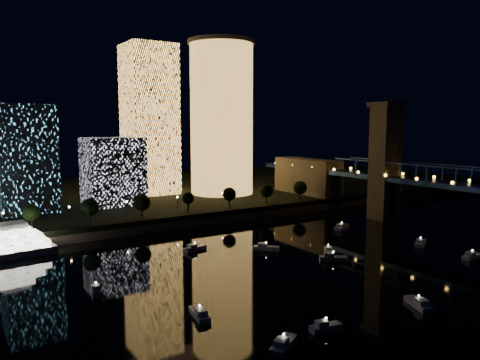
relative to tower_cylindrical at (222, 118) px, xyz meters
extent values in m
plane|color=black|center=(-28.14, -125.02, -44.08)|extent=(520.00, 520.00, 0.00)
cube|color=black|center=(-28.14, 34.98, -41.58)|extent=(420.00, 160.00, 5.00)
cube|color=#6B5E4C|center=(-28.14, -43.02, -42.58)|extent=(420.00, 6.00, 3.00)
cylinder|color=#FFB651|center=(0.00, 0.00, -1.13)|extent=(32.00, 32.00, 75.91)
cylinder|color=#6B5E4C|center=(0.00, 0.00, 37.83)|extent=(34.00, 34.00, 2.00)
cube|color=#FFB651|center=(-31.11, 20.28, -1.06)|extent=(23.90, 23.90, 76.04)
cube|color=silver|center=(-58.59, -3.29, -24.11)|extent=(24.32, 20.58, 29.94)
cube|color=#51B6DE|center=(-93.73, 1.44, -17.26)|extent=(21.82, 28.37, 43.65)
cube|color=#6B5E4C|center=(36.86, -75.02, -20.08)|extent=(11.00, 9.00, 48.00)
cube|color=#6B5E4C|center=(36.86, -75.02, 4.92)|extent=(13.00, 11.00, 2.00)
cube|color=#6B5E4C|center=(36.86, -25.02, -32.58)|extent=(12.00, 40.00, 23.00)
cube|color=#17284C|center=(31.86, -113.02, -22.58)|extent=(0.50, 0.50, 7.00)
cube|color=#17284C|center=(31.86, -89.02, -22.58)|extent=(0.50, 0.50, 7.00)
cube|color=#17284C|center=(31.86, -65.02, -22.58)|extent=(0.50, 0.50, 7.00)
sphere|color=gold|center=(31.36, -80.02, -24.28)|extent=(1.20, 1.20, 1.20)
sphere|color=gold|center=(31.36, -35.02, -24.28)|extent=(1.20, 1.20, 1.20)
cube|color=silver|center=(-105.95, -52.03, -34.37)|extent=(8.54, 6.79, 1.78)
cube|color=silver|center=(11.99, -111.83, -43.48)|extent=(9.38, 7.03, 1.20)
cube|color=silver|center=(10.80, -112.51, -42.38)|extent=(3.95, 3.64, 1.00)
sphere|color=white|center=(11.99, -111.83, -41.48)|extent=(0.36, 0.36, 0.36)
cube|color=silver|center=(7.55, -79.39, -43.48)|extent=(10.03, 7.12, 1.20)
cube|color=silver|center=(6.26, -80.04, -42.38)|extent=(4.16, 3.77, 1.00)
sphere|color=white|center=(7.55, -79.39, -41.48)|extent=(0.36, 0.36, 0.36)
cube|color=silver|center=(-72.84, -144.98, -43.48)|extent=(8.38, 6.48, 1.20)
cube|color=silver|center=(-73.89, -145.61, -42.38)|extent=(3.56, 3.31, 1.00)
sphere|color=white|center=(-72.84, -144.98, -41.48)|extent=(0.36, 0.36, 0.36)
cube|color=silver|center=(-25.67, -109.02, -43.48)|extent=(8.07, 6.90, 1.20)
cube|color=silver|center=(-26.65, -108.30, -42.38)|extent=(3.54, 3.38, 1.00)
sphere|color=white|center=(-25.67, -109.02, -41.48)|extent=(0.36, 0.36, 0.36)
cube|color=silver|center=(-21.12, -102.10, -43.48)|extent=(6.09, 6.79, 1.20)
cube|color=silver|center=(-21.77, -102.91, -42.38)|extent=(2.93, 3.02, 1.00)
sphere|color=white|center=(-21.12, -102.10, -41.48)|extent=(0.36, 0.36, 0.36)
cube|color=silver|center=(-55.47, -76.44, -43.48)|extent=(8.25, 4.12, 1.20)
cube|color=silver|center=(-56.63, -76.69, -42.38)|extent=(3.13, 2.58, 1.00)
sphere|color=white|center=(-55.47, -76.44, -41.48)|extent=(0.36, 0.36, 0.36)
cube|color=silver|center=(-35.32, -145.93, -43.48)|extent=(5.68, 8.66, 1.20)
cube|color=silver|center=(-35.81, -147.08, -42.38)|extent=(3.11, 3.51, 1.00)
sphere|color=white|center=(-35.32, -145.93, -41.48)|extent=(0.36, 0.36, 0.36)
cube|color=silver|center=(-61.27, -143.79, -43.48)|extent=(7.00, 3.19, 1.20)
cube|color=silver|center=(-62.27, -143.63, -42.38)|extent=(2.61, 2.10, 1.00)
sphere|color=white|center=(-61.27, -143.79, -41.48)|extent=(0.36, 0.36, 0.36)
cube|color=silver|center=(-35.74, -88.64, -43.48)|extent=(7.79, 7.65, 1.20)
cube|color=silver|center=(-36.64, -87.78, -42.38)|extent=(3.58, 3.56, 1.00)
sphere|color=white|center=(-35.74, -88.64, -41.48)|extent=(0.36, 0.36, 0.36)
cube|color=silver|center=(-93.58, -97.94, -43.48)|extent=(3.05, 6.77, 1.20)
cube|color=silver|center=(-93.72, -98.91, -42.38)|extent=(2.02, 2.51, 1.00)
sphere|color=white|center=(-93.58, -97.94, -41.48)|extent=(0.36, 0.36, 0.36)
cube|color=silver|center=(-79.22, -124.41, -43.48)|extent=(4.00, 8.31, 1.20)
cube|color=silver|center=(-79.45, -125.59, -42.38)|extent=(2.56, 3.13, 1.00)
sphere|color=white|center=(-79.22, -124.41, -41.48)|extent=(0.36, 0.36, 0.36)
cube|color=silver|center=(11.20, -130.70, -43.48)|extent=(7.79, 2.87, 1.20)
cube|color=silver|center=(10.05, -130.76, -42.38)|extent=(2.79, 2.14, 1.00)
sphere|color=white|center=(11.20, -130.70, -41.48)|extent=(0.36, 0.36, 0.36)
cylinder|color=black|center=(-98.14, -37.02, -37.08)|extent=(0.70, 0.70, 4.00)
sphere|color=black|center=(-98.14, -37.02, -33.58)|extent=(5.79, 5.79, 5.79)
cylinder|color=black|center=(-78.14, -37.02, -37.08)|extent=(0.70, 0.70, 4.00)
sphere|color=black|center=(-78.14, -37.02, -33.58)|extent=(6.56, 6.56, 6.56)
cylinder|color=black|center=(-58.14, -37.02, -37.08)|extent=(0.70, 0.70, 4.00)
sphere|color=black|center=(-58.14, -37.02, -33.58)|extent=(6.60, 6.60, 6.60)
cylinder|color=black|center=(-38.14, -37.02, -37.08)|extent=(0.70, 0.70, 4.00)
sphere|color=black|center=(-38.14, -37.02, -33.58)|extent=(5.03, 5.03, 5.03)
cylinder|color=black|center=(-18.14, -37.02, -37.08)|extent=(0.70, 0.70, 4.00)
sphere|color=black|center=(-18.14, -37.02, -33.58)|extent=(5.96, 5.96, 5.96)
cylinder|color=black|center=(1.86, -37.02, -37.08)|extent=(0.70, 0.70, 4.00)
sphere|color=black|center=(1.86, -37.02, -33.58)|extent=(6.26, 6.26, 6.26)
cylinder|color=black|center=(21.86, -37.02, -37.08)|extent=(0.70, 0.70, 4.00)
sphere|color=black|center=(21.86, -37.02, -33.58)|extent=(6.60, 6.60, 6.60)
cylinder|color=black|center=(-106.14, -31.02, -36.58)|extent=(0.24, 0.24, 5.00)
sphere|color=#FFCC7F|center=(-106.14, -31.02, -33.78)|extent=(0.70, 0.70, 0.70)
cylinder|color=black|center=(-84.14, -31.02, -36.58)|extent=(0.24, 0.24, 5.00)
sphere|color=#FFCC7F|center=(-84.14, -31.02, -33.78)|extent=(0.70, 0.70, 0.70)
cylinder|color=black|center=(-62.14, -31.02, -36.58)|extent=(0.24, 0.24, 5.00)
sphere|color=#FFCC7F|center=(-62.14, -31.02, -33.78)|extent=(0.70, 0.70, 0.70)
cylinder|color=black|center=(-40.14, -31.02, -36.58)|extent=(0.24, 0.24, 5.00)
sphere|color=#FFCC7F|center=(-40.14, -31.02, -33.78)|extent=(0.70, 0.70, 0.70)
cylinder|color=black|center=(-18.14, -31.02, -36.58)|extent=(0.24, 0.24, 5.00)
sphere|color=#FFCC7F|center=(-18.14, -31.02, -33.78)|extent=(0.70, 0.70, 0.70)
cylinder|color=black|center=(3.86, -31.02, -36.58)|extent=(0.24, 0.24, 5.00)
sphere|color=#FFCC7F|center=(3.86, -31.02, -33.78)|extent=(0.70, 0.70, 0.70)
camera|label=1|loc=(-123.50, -208.79, -3.63)|focal=35.00mm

